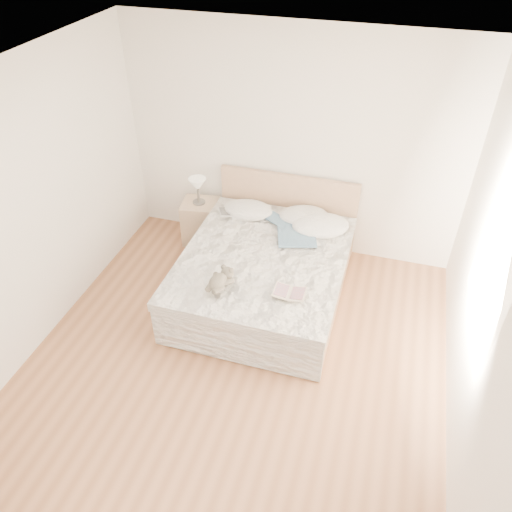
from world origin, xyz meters
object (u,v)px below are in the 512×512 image
photo_book (231,213)px  teddy_bear (218,286)px  bed (266,272)px  nightstand (201,221)px  table_lamp (198,186)px  childrens_book (290,293)px

photo_book → teddy_bear: bearing=-106.1°
bed → photo_book: 0.86m
bed → teddy_bear: (-0.27, -0.74, 0.34)m
nightstand → table_lamp: bearing=176.9°
bed → nightstand: (-1.07, 0.77, -0.03)m
photo_book → teddy_bear: teddy_bear is taller
nightstand → teddy_bear: 1.75m
table_lamp → childrens_book: table_lamp is taller
table_lamp → teddy_bear: table_lamp is taller
bed → photo_book: (-0.58, 0.55, 0.32)m
childrens_book → teddy_bear: teddy_bear is taller
photo_book → table_lamp: bearing=126.7°
bed → childrens_book: 0.81m
nightstand → childrens_book: bearing=-42.9°
teddy_bear → childrens_book: bearing=23.0°
nightstand → photo_book: photo_book is taller
bed → table_lamp: (-1.09, 0.77, 0.50)m
nightstand → table_lamp: 0.52m
photo_book → childrens_book: 1.53m
nightstand → teddy_bear: teddy_bear is taller
bed → nightstand: size_ratio=3.83×
table_lamp → bed: bearing=-35.2°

